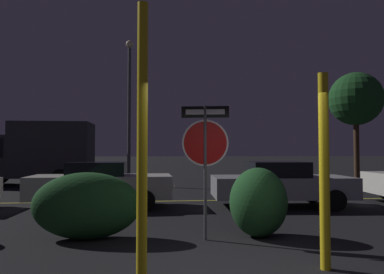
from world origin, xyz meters
TOP-DOWN VIEW (x-y plane):
  - road_center_stripe at (0.00, 7.65)m, footprint 37.94×0.12m
  - stop_sign at (-0.22, 2.02)m, footprint 0.90×0.19m
  - yellow_pole_left at (-1.32, -0.44)m, footprint 0.13×0.13m
  - yellow_pole_right at (1.24, 0.11)m, footprint 0.14×0.14m
  - hedge_bush_1 at (-2.46, 2.30)m, footprint 2.04×0.94m
  - hedge_bush_2 at (0.85, 2.19)m, footprint 1.13×1.11m
  - passing_car_2 at (-2.77, 6.28)m, footprint 4.21×1.88m
  - passing_car_3 at (2.59, 6.02)m, footprint 4.27×2.20m
  - delivery_truck at (-7.43, 14.30)m, footprint 6.04×2.54m
  - street_lamp at (-2.48, 13.57)m, footprint 0.37×0.37m
  - tree_0 at (10.83, 16.37)m, footprint 3.19×3.19m

SIDE VIEW (x-z plane):
  - road_center_stripe at x=0.00m, z-range 0.00..0.01m
  - hedge_bush_1 at x=-2.46m, z-range 0.00..1.27m
  - hedge_bush_2 at x=0.85m, z-range 0.00..1.35m
  - passing_car_3 at x=2.59m, z-range 0.01..1.37m
  - passing_car_2 at x=-2.77m, z-range 0.02..1.37m
  - yellow_pole_right at x=1.24m, z-range 0.00..2.79m
  - delivery_truck at x=-7.43m, z-range 0.09..3.21m
  - yellow_pole_left at x=-1.32m, z-range 0.00..3.49m
  - stop_sign at x=-0.22m, z-range 0.53..3.07m
  - street_lamp at x=-2.48m, z-range 0.62..7.81m
  - tree_0 at x=10.83m, z-range 1.59..8.03m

